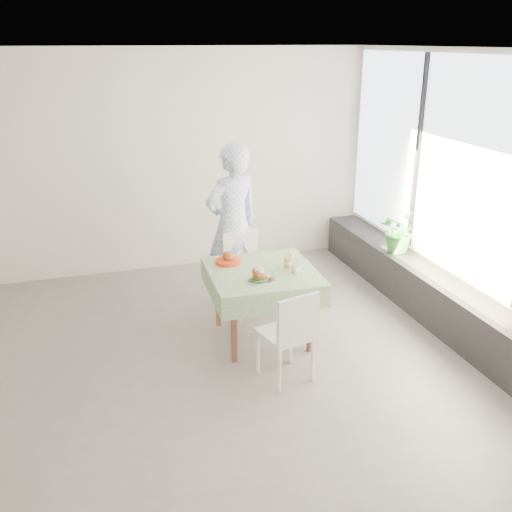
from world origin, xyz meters
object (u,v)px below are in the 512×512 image
object	(u,v)px
juice_cup_orange	(288,262)
potted_plant	(398,230)
chair_near	(286,351)
main_dish	(261,277)
diner	(233,225)
chair_far	(247,288)
cafe_table	(262,297)

from	to	relation	value
juice_cup_orange	potted_plant	distance (m)	1.77
chair_near	main_dish	distance (m)	0.74
diner	chair_far	bearing A→B (deg)	84.99
chair_near	potted_plant	distance (m)	2.46
chair_far	main_dish	xyz separation A→B (m)	(-0.13, -0.90, 0.52)
cafe_table	chair_far	xyz separation A→B (m)	(0.03, 0.65, -0.19)
cafe_table	juice_cup_orange	distance (m)	0.43
diner	potted_plant	world-z (taller)	diner
cafe_table	chair_near	world-z (taller)	chair_near
diner	main_dish	world-z (taller)	diner
diner	juice_cup_orange	bearing A→B (deg)	90.13
chair_near	diner	xyz separation A→B (m)	(-0.01, 1.74, 0.65)
cafe_table	chair_near	size ratio (longest dim) A/B	1.24
cafe_table	juice_cup_orange	bearing A→B (deg)	0.82
chair_near	main_dish	world-z (taller)	main_dish
chair_far	potted_plant	size ratio (longest dim) A/B	1.68
chair_far	main_dish	size ratio (longest dim) A/B	3.19
cafe_table	main_dish	xyz separation A→B (m)	(-0.10, -0.25, 0.33)
chair_near	main_dish	bearing A→B (deg)	97.62
main_dish	juice_cup_orange	distance (m)	0.44
diner	potted_plant	size ratio (longest dim) A/B	3.49
chair_near	juice_cup_orange	xyz separation A→B (m)	(0.29, 0.78, 0.53)
cafe_table	potted_plant	world-z (taller)	potted_plant
cafe_table	main_dish	size ratio (longest dim) A/B	3.90
chair_far	juice_cup_orange	world-z (taller)	juice_cup_orange
juice_cup_orange	cafe_table	bearing A→B (deg)	-179.18
main_dish	cafe_table	bearing A→B (deg)	68.90
juice_cup_orange	potted_plant	size ratio (longest dim) A/B	0.49
diner	potted_plant	bearing A→B (deg)	153.73
cafe_table	chair_far	distance (m)	0.68
main_dish	chair_far	bearing A→B (deg)	81.99
diner	juice_cup_orange	world-z (taller)	diner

